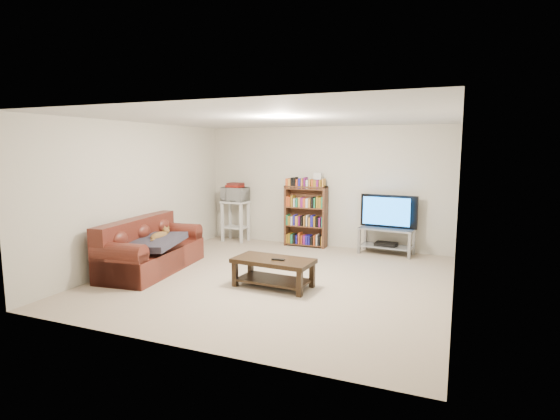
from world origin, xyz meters
The scene contains 19 objects.
floor centered at (0.00, 0.00, 0.00)m, with size 5.00×5.00×0.00m, color tan.
ceiling centered at (0.00, 0.00, 2.40)m, with size 5.00×5.00×0.00m, color white.
wall_back centered at (0.00, 2.50, 1.20)m, with size 5.00×5.00×0.00m, color beige.
wall_front centered at (0.00, -2.50, 1.20)m, with size 5.00×5.00×0.00m, color beige.
wall_left centered at (-2.50, 0.00, 1.20)m, with size 5.00×5.00×0.00m, color beige.
wall_right centered at (2.50, 0.00, 1.20)m, with size 5.00×5.00×0.00m, color beige.
sofa centered at (-2.10, -0.34, 0.30)m, with size 1.06×2.05×0.84m.
blanket centered at (-1.91, -0.45, 0.51)m, with size 0.76×0.98×0.10m, color #2E2B36.
cat centered at (-1.93, -0.28, 0.57)m, with size 0.21×0.54×0.16m, color brown, non-canonical shape.
coffee_table centered at (0.12, -0.37, 0.29)m, with size 1.17×0.64×0.41m.
remote centered at (0.21, -0.43, 0.42)m, with size 0.19×0.05×0.02m, color black.
tv_stand centered at (1.30, 2.24, 0.34)m, with size 1.03×0.54×0.49m.
television centered at (1.30, 2.24, 0.80)m, with size 1.06×0.14×0.61m, color black.
dvd_player centered at (1.30, 2.24, 0.19)m, with size 0.40×0.28×0.06m, color black.
bookshelf centered at (-0.32, 2.30, 0.63)m, with size 0.85×0.27×1.23m.
shelf_clutter centered at (-0.22, 2.31, 1.33)m, with size 0.62×0.19×0.28m.
microwave_stand centered at (-1.87, 2.21, 0.55)m, with size 0.56×0.42×0.86m.
microwave centered at (-1.87, 2.21, 1.01)m, with size 0.53×0.36×0.29m, color silver.
game_boxes centered at (-1.87, 2.21, 1.18)m, with size 0.31×0.27×0.05m, color maroon.
Camera 1 is at (2.50, -5.93, 1.96)m, focal length 28.00 mm.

